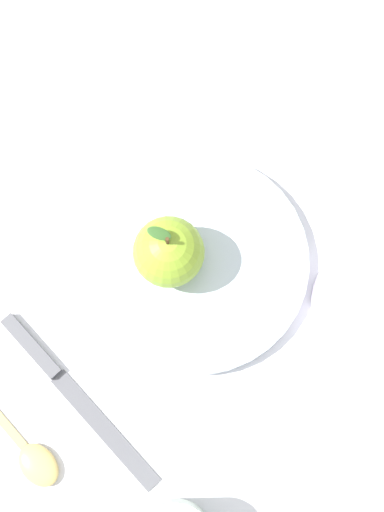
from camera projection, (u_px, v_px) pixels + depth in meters
The scene contains 6 objects.
ground_plane at pixel (165, 298), 0.81m from camera, with size 2.40×2.40×0.00m, color silver.
dinner_plate at pixel (192, 259), 0.81m from camera, with size 0.24×0.24×0.02m.
apple at pixel (169, 252), 0.77m from camera, with size 0.07×0.07×0.09m.
side_bowl at pixel (377, 302), 0.79m from camera, with size 0.13×0.13×0.03m.
knife at pixel (65, 384), 0.78m from camera, with size 0.23×0.05×0.01m.
spoon at pixel (26, 450), 0.77m from camera, with size 0.18×0.04×0.01m.
Camera 1 is at (-0.12, 0.10, 0.80)m, focal length 53.85 mm.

